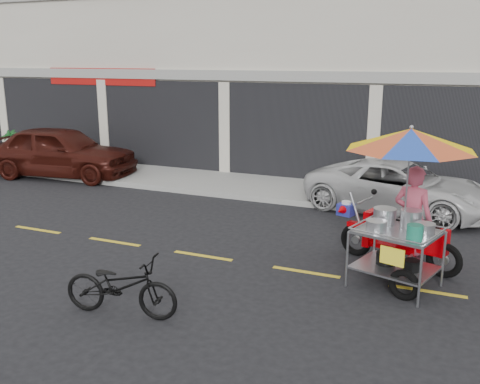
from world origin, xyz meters
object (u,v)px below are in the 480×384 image
at_px(maroon_sedan, 61,152).
at_px(food_vendor_rig, 408,183).
at_px(near_bicycle, 121,286).
at_px(white_pickup, 400,187).

height_order(maroon_sedan, food_vendor_rig, food_vendor_rig).
height_order(near_bicycle, food_vendor_rig, food_vendor_rig).
xyz_separation_m(maroon_sedan, food_vendor_rig, (10.69, -4.05, 0.86)).
xyz_separation_m(maroon_sedan, near_bicycle, (7.14, -6.98, -0.35)).
relative_size(maroon_sedan, food_vendor_rig, 1.78).
distance_m(maroon_sedan, food_vendor_rig, 11.46).
bearing_deg(near_bicycle, food_vendor_rig, -58.94).
height_order(white_pickup, food_vendor_rig, food_vendor_rig).
bearing_deg(food_vendor_rig, maroon_sedan, 175.80).
distance_m(white_pickup, near_bicycle, 7.65).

